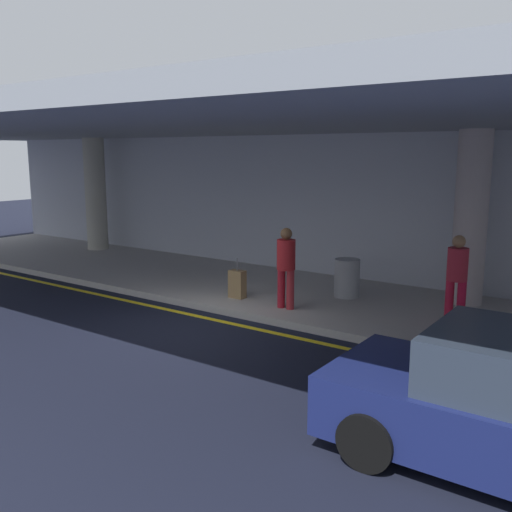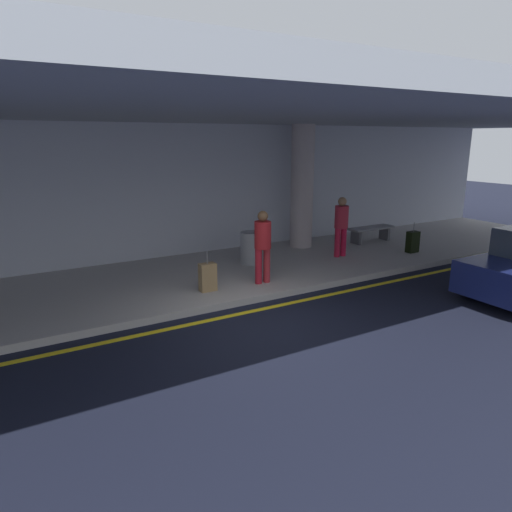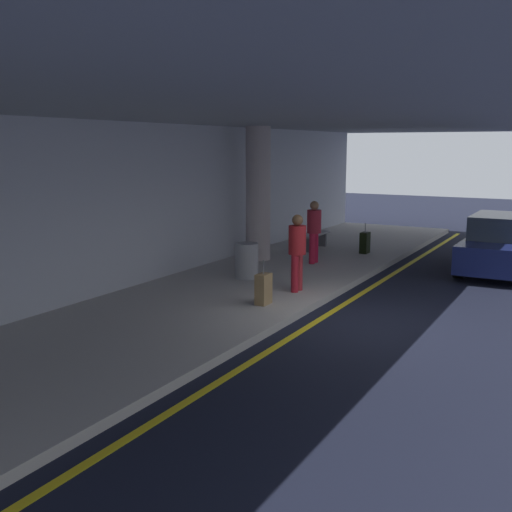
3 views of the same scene
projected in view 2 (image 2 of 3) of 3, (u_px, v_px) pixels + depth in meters
ground_plane at (261, 324)px, 8.59m from camera, size 60.00×60.00×0.00m
sidewalk at (197, 278)px, 11.17m from camera, size 26.00×4.20×0.15m
lane_stripe_yellow at (245, 313)px, 9.12m from camera, size 26.00×0.14×0.01m
support_column_left_mid at (302, 187)px, 13.67m from camera, size 0.68×0.68×3.65m
ceiling_overhang at (200, 112)px, 9.78m from camera, size 28.00×13.20×0.30m
terminal_back_wall at (163, 194)px, 12.60m from camera, size 26.00×0.30×3.80m
traveler_with_luggage at (263, 242)px, 10.31m from camera, size 0.38×0.38×1.68m
person_waiting_for_ride at (341, 223)px, 12.67m from camera, size 0.38×0.38×1.68m
suitcase_upright_primary at (208, 277)px, 9.91m from camera, size 0.36×0.22×0.90m
suitcase_upright_secondary at (413, 242)px, 13.28m from camera, size 0.36×0.22×0.90m
bench_metal at (371, 231)px, 14.64m from camera, size 1.60×0.50×0.48m
trash_bin_steel at (251, 248)px, 12.08m from camera, size 0.56×0.56×0.85m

